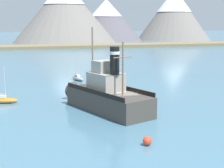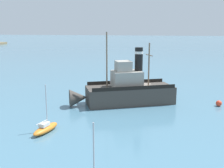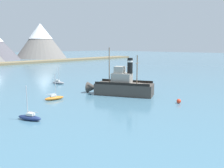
% 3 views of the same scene
% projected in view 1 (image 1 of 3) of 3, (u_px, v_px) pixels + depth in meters
% --- Properties ---
extents(ground_plane, '(600.00, 600.00, 0.00)m').
position_uv_depth(ground_plane, '(126.00, 113.00, 40.22)').
color(ground_plane, '#477289').
extents(mountain_ridge, '(190.40, 64.64, 29.75)m').
position_uv_depth(mountain_ridge, '(49.00, 14.00, 168.51)').
color(mountain_ridge, slate).
rests_on(mountain_ridge, ground).
extents(shoreline_strip, '(240.00, 12.00, 1.20)m').
position_uv_depth(shoreline_strip, '(58.00, 47.00, 134.40)').
color(shoreline_strip, '#7A6B4C').
rests_on(shoreline_strip, ground).
extents(old_tugboat, '(8.87, 14.54, 9.90)m').
position_uv_depth(old_tugboat, '(105.00, 95.00, 41.34)').
color(old_tugboat, '#423D38').
rests_on(old_tugboat, ground).
extents(sailboat_orange, '(3.95, 1.88, 4.90)m').
position_uv_depth(sailboat_orange, '(3.00, 100.00, 45.03)').
color(sailboat_orange, orange).
rests_on(sailboat_orange, ground).
extents(sailboat_grey, '(2.25, 3.95, 4.90)m').
position_uv_depth(sailboat_grey, '(78.00, 78.00, 62.29)').
color(sailboat_grey, gray).
rests_on(sailboat_grey, ground).
extents(mooring_buoy, '(0.80, 0.80, 0.80)m').
position_uv_depth(mooring_buoy, '(147.00, 141.00, 29.78)').
color(mooring_buoy, red).
rests_on(mooring_buoy, ground).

